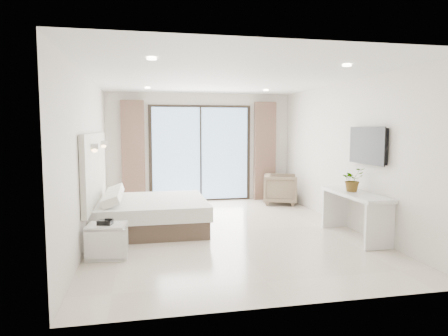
{
  "coord_description": "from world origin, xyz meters",
  "views": [
    {
      "loc": [
        -1.43,
        -6.85,
        1.83
      ],
      "look_at": [
        0.05,
        0.4,
        1.1
      ],
      "focal_mm": 32.0,
      "sensor_mm": 36.0,
      "label": 1
    }
  ],
  "objects": [
    {
      "name": "phone",
      "position": [
        -1.97,
        -1.12,
        0.52
      ],
      "size": [
        0.23,
        0.2,
        0.06
      ],
      "primitive_type": "cube",
      "rotation": [
        0.0,
        0.0,
        -0.27
      ],
      "color": "black",
      "rests_on": "nightstand"
    },
    {
      "name": "nightstand",
      "position": [
        -1.95,
        -1.11,
        0.24
      ],
      "size": [
        0.58,
        0.5,
        0.48
      ],
      "rotation": [
        0.0,
        0.0,
        -0.12
      ],
      "color": "silver",
      "rests_on": "ground"
    },
    {
      "name": "ground",
      "position": [
        0.0,
        0.0,
        0.0
      ],
      "size": [
        6.2,
        6.2,
        0.0
      ],
      "primitive_type": "plane",
      "color": "beige",
      "rests_on": "ground"
    },
    {
      "name": "console_desk",
      "position": [
        2.04,
        -0.85,
        0.56
      ],
      "size": [
        0.5,
        1.59,
        0.77
      ],
      "color": "silver",
      "rests_on": "ground"
    },
    {
      "name": "armchair",
      "position": [
        1.85,
        2.29,
        0.4
      ],
      "size": [
        0.94,
        0.97,
        0.8
      ],
      "primitive_type": "imported",
      "rotation": [
        0.0,
        0.0,
        1.24
      ],
      "color": "#7F6953",
      "rests_on": "ground"
    },
    {
      "name": "room_shell",
      "position": [
        -0.2,
        0.77,
        1.58
      ],
      "size": [
        4.62,
        6.22,
        2.72
      ],
      "color": "silver",
      "rests_on": "ground"
    },
    {
      "name": "plant",
      "position": [
        2.04,
        -0.74,
        0.93
      ],
      "size": [
        0.44,
        0.47,
        0.32
      ],
      "primitive_type": "imported",
      "rotation": [
        0.0,
        0.0,
        0.2
      ],
      "color": "#33662D",
      "rests_on": "console_desk"
    },
    {
      "name": "bed",
      "position": [
        -1.33,
        0.38,
        0.29
      ],
      "size": [
        1.97,
        1.87,
        0.69
      ],
      "color": "brown",
      "rests_on": "ground"
    }
  ]
}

